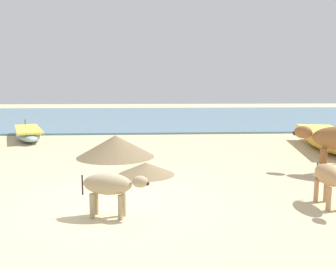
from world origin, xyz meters
The scene contains 8 objects.
ground centered at (0.00, 0.00, 0.00)m, with size 80.00×80.00×0.00m, color #CCB789.
sea_water centered at (0.00, 18.55, 0.04)m, with size 60.00×20.00×0.08m, color slate.
fishing_boat_0 centered at (6.02, 4.76, 0.31)m, with size 2.21×4.71×0.78m.
fishing_boat_1 centered at (-3.95, 7.48, 0.23)m, with size 2.11×3.62×0.62m.
calf_near_dun centered at (-0.09, -0.60, 0.46)m, with size 0.98×0.44×0.64m.
calf_far_tan centered at (3.25, -0.37, 0.48)m, with size 0.33×1.02×0.66m.
debris_pile_0 centered at (-0.41, 3.88, 0.30)m, with size 2.11×2.11×0.59m, color #7A6647.
debris_pile_1 centered at (0.41, 1.86, 0.13)m, with size 1.24×1.24×0.27m, color #7A6647.
Camera 1 is at (0.44, -5.35, 1.81)m, focal length 36.56 mm.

